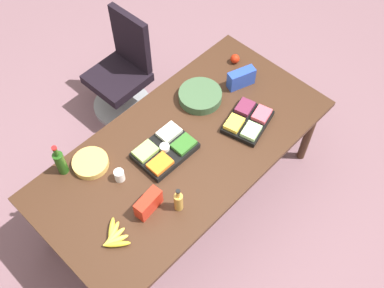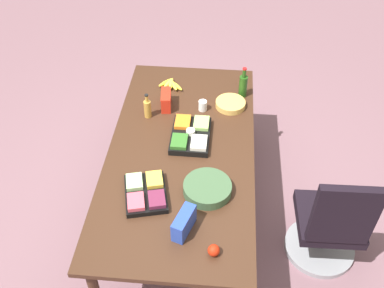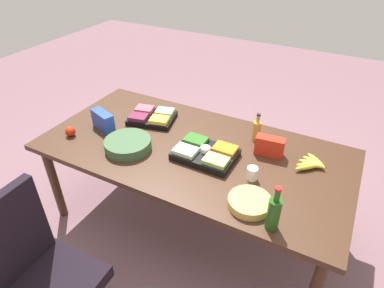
{
  "view_description": "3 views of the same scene",
  "coord_description": "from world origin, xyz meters",
  "px_view_note": "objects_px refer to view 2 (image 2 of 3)",
  "views": [
    {
      "loc": [
        -1.29,
        -1.33,
        3.45
      ],
      "look_at": [
        0.02,
        -0.07,
        0.85
      ],
      "focal_mm": 42.16,
      "sensor_mm": 36.0,
      "label": 1
    },
    {
      "loc": [
        2.42,
        0.3,
        3.1
      ],
      "look_at": [
        -0.03,
        0.08,
        0.79
      ],
      "focal_mm": 41.11,
      "sensor_mm": 36.0,
      "label": 2
    },
    {
      "loc": [
        -0.92,
        1.75,
        2.15
      ],
      "look_at": [
        -0.03,
        0.07,
        0.85
      ],
      "focal_mm": 30.86,
      "sensor_mm": 36.0,
      "label": 3
    }
  ],
  "objects_px": {
    "banana_bunch": "(171,84)",
    "salad_bowl": "(207,188)",
    "chip_bag_blue": "(184,223)",
    "fruit_platter": "(146,193)",
    "dressing_bottle": "(148,108)",
    "office_chair": "(329,228)",
    "apple_red": "(214,250)",
    "wine_bottle": "(243,85)",
    "chip_bowl": "(230,104)",
    "conference_table": "(181,155)",
    "chip_bag_red": "(166,100)",
    "veggie_tray": "(191,135)",
    "paper_cup": "(203,106)"
  },
  "relations": [
    {
      "from": "paper_cup",
      "to": "apple_red",
      "type": "height_order",
      "value": "paper_cup"
    },
    {
      "from": "apple_red",
      "to": "salad_bowl",
      "type": "height_order",
      "value": "apple_red"
    },
    {
      "from": "apple_red",
      "to": "office_chair",
      "type": "bearing_deg",
      "value": 122.95
    },
    {
      "from": "chip_bag_blue",
      "to": "fruit_platter",
      "type": "bearing_deg",
      "value": -131.91
    },
    {
      "from": "banana_bunch",
      "to": "apple_red",
      "type": "xyz_separation_m",
      "value": [
        1.72,
        0.48,
        0.01
      ]
    },
    {
      "from": "wine_bottle",
      "to": "veggie_tray",
      "type": "relative_size",
      "value": 0.68
    },
    {
      "from": "conference_table",
      "to": "office_chair",
      "type": "bearing_deg",
      "value": 73.01
    },
    {
      "from": "office_chair",
      "to": "wine_bottle",
      "type": "height_order",
      "value": "wine_bottle"
    },
    {
      "from": "office_chair",
      "to": "veggie_tray",
      "type": "relative_size",
      "value": 2.36
    },
    {
      "from": "apple_red",
      "to": "fruit_platter",
      "type": "bearing_deg",
      "value": -130.72
    },
    {
      "from": "chip_bag_blue",
      "to": "dressing_bottle",
      "type": "bearing_deg",
      "value": -159.61
    },
    {
      "from": "banana_bunch",
      "to": "chip_bowl",
      "type": "relative_size",
      "value": 0.94
    },
    {
      "from": "banana_bunch",
      "to": "fruit_platter",
      "type": "bearing_deg",
      "value": -0.64
    },
    {
      "from": "dressing_bottle",
      "to": "wine_bottle",
      "type": "relative_size",
      "value": 0.78
    },
    {
      "from": "dressing_bottle",
      "to": "fruit_platter",
      "type": "distance_m",
      "value": 0.87
    },
    {
      "from": "chip_bowl",
      "to": "chip_bag_blue",
      "type": "xyz_separation_m",
      "value": [
        1.31,
        -0.26,
        0.05
      ]
    },
    {
      "from": "conference_table",
      "to": "veggie_tray",
      "type": "bearing_deg",
      "value": 155.22
    },
    {
      "from": "office_chair",
      "to": "wine_bottle",
      "type": "relative_size",
      "value": 3.49
    },
    {
      "from": "conference_table",
      "to": "fruit_platter",
      "type": "distance_m",
      "value": 0.53
    },
    {
      "from": "conference_table",
      "to": "paper_cup",
      "type": "xyz_separation_m",
      "value": [
        -0.5,
        0.13,
        0.11
      ]
    },
    {
      "from": "conference_table",
      "to": "chip_bowl",
      "type": "height_order",
      "value": "chip_bowl"
    },
    {
      "from": "apple_red",
      "to": "veggie_tray",
      "type": "xyz_separation_m",
      "value": [
        -1.04,
        -0.24,
        -0.0
      ]
    },
    {
      "from": "conference_table",
      "to": "veggie_tray",
      "type": "height_order",
      "value": "veggie_tray"
    },
    {
      "from": "dressing_bottle",
      "to": "apple_red",
      "type": "height_order",
      "value": "dressing_bottle"
    },
    {
      "from": "apple_red",
      "to": "salad_bowl",
      "type": "xyz_separation_m",
      "value": [
        -0.5,
        -0.07,
        -0.0
      ]
    },
    {
      "from": "dressing_bottle",
      "to": "banana_bunch",
      "type": "distance_m",
      "value": 0.46
    },
    {
      "from": "dressing_bottle",
      "to": "apple_red",
      "type": "relative_size",
      "value": 2.94
    },
    {
      "from": "apple_red",
      "to": "chip_bag_blue",
      "type": "bearing_deg",
      "value": -128.91
    },
    {
      "from": "wine_bottle",
      "to": "chip_bowl",
      "type": "distance_m",
      "value": 0.21
    },
    {
      "from": "banana_bunch",
      "to": "chip_bowl",
      "type": "distance_m",
      "value": 0.6
    },
    {
      "from": "paper_cup",
      "to": "veggie_tray",
      "type": "height_order",
      "value": "paper_cup"
    },
    {
      "from": "conference_table",
      "to": "wine_bottle",
      "type": "distance_m",
      "value": 0.88
    },
    {
      "from": "apple_red",
      "to": "wine_bottle",
      "type": "height_order",
      "value": "wine_bottle"
    },
    {
      "from": "paper_cup",
      "to": "veggie_tray",
      "type": "distance_m",
      "value": 0.37
    },
    {
      "from": "wine_bottle",
      "to": "salad_bowl",
      "type": "height_order",
      "value": "wine_bottle"
    },
    {
      "from": "conference_table",
      "to": "apple_red",
      "type": "height_order",
      "value": "apple_red"
    },
    {
      "from": "office_chair",
      "to": "chip_bag_blue",
      "type": "relative_size",
      "value": 4.54
    },
    {
      "from": "conference_table",
      "to": "dressing_bottle",
      "type": "distance_m",
      "value": 0.51
    },
    {
      "from": "chip_bowl",
      "to": "chip_bag_blue",
      "type": "relative_size",
      "value": 1.16
    },
    {
      "from": "office_chair",
      "to": "chip_bag_red",
      "type": "height_order",
      "value": "office_chair"
    },
    {
      "from": "conference_table",
      "to": "banana_bunch",
      "type": "distance_m",
      "value": 0.83
    },
    {
      "from": "dressing_bottle",
      "to": "salad_bowl",
      "type": "distance_m",
      "value": 0.96
    },
    {
      "from": "chip_bag_red",
      "to": "veggie_tray",
      "type": "bearing_deg",
      "value": 32.45
    },
    {
      "from": "fruit_platter",
      "to": "salad_bowl",
      "type": "bearing_deg",
      "value": 99.73
    },
    {
      "from": "veggie_tray",
      "to": "banana_bunch",
      "type": "bearing_deg",
      "value": -160.54
    },
    {
      "from": "dressing_bottle",
      "to": "salad_bowl",
      "type": "xyz_separation_m",
      "value": [
        0.78,
        0.54,
        -0.05
      ]
    },
    {
      "from": "banana_bunch",
      "to": "salad_bowl",
      "type": "bearing_deg",
      "value": 18.39
    },
    {
      "from": "office_chair",
      "to": "fruit_platter",
      "type": "relative_size",
      "value": 2.4
    },
    {
      "from": "chip_bag_red",
      "to": "fruit_platter",
      "type": "bearing_deg",
      "value": -0.65
    },
    {
      "from": "conference_table",
      "to": "apple_red",
      "type": "distance_m",
      "value": 0.96
    }
  ]
}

